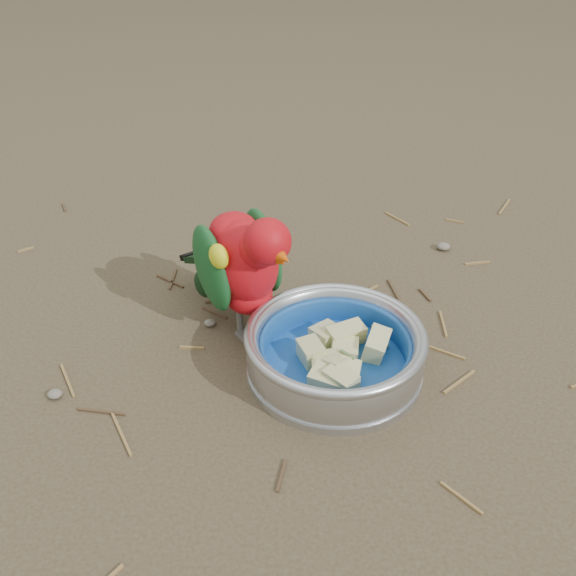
{
  "coord_description": "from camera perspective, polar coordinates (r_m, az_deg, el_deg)",
  "views": [
    {
      "loc": [
        -0.03,
        -0.64,
        0.51
      ],
      "look_at": [
        -0.01,
        0.02,
        0.08
      ],
      "focal_mm": 40.0,
      "sensor_mm": 36.0,
      "label": 1
    }
  ],
  "objects": [
    {
      "name": "lory_parrot",
      "position": [
        0.81,
        -3.91,
        1.46
      ],
      "size": [
        0.21,
        0.24,
        0.18
      ],
      "primitive_type": null,
      "rotation": [
        0.0,
        0.0,
        -2.54
      ],
      "color": "red",
      "rests_on": "ground"
    },
    {
      "name": "fruit_wedges",
      "position": [
        0.77,
        4.18,
        -5.7
      ],
      "size": [
        0.13,
        0.13,
        0.03
      ],
      "primitive_type": null,
      "color": "#CEC888",
      "rests_on": "food_bowl"
    },
    {
      "name": "ground",
      "position": [
        0.82,
        1.06,
        -5.52
      ],
      "size": [
        60.0,
        60.0,
        0.0
      ],
      "primitive_type": "plane",
      "color": "#4A3D2C"
    },
    {
      "name": "ground_debris",
      "position": [
        0.82,
        -0.57,
        -5.09
      ],
      "size": [
        0.9,
        0.8,
        0.01
      ],
      "primitive_type": null,
      "color": "olive",
      "rests_on": "ground"
    },
    {
      "name": "food_bowl",
      "position": [
        0.78,
        4.12,
        -7.01
      ],
      "size": [
        0.21,
        0.21,
        0.02
      ],
      "primitive_type": "cylinder",
      "color": "#B2B2BA",
      "rests_on": "ground"
    },
    {
      "name": "bowl_wall",
      "position": [
        0.77,
        4.2,
        -5.29
      ],
      "size": [
        0.21,
        0.21,
        0.04
      ],
      "primitive_type": null,
      "color": "#B2B2BA",
      "rests_on": "food_bowl"
    }
  ]
}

